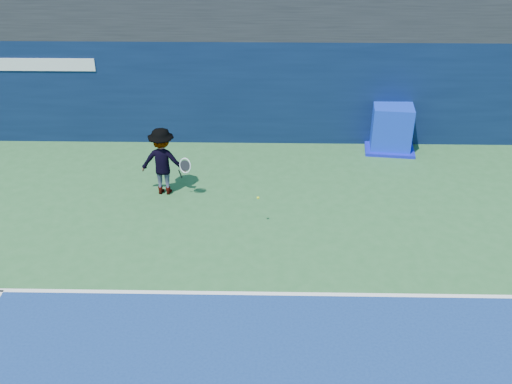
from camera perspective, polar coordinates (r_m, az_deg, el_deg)
baseline at (r=11.02m, az=0.57°, el=-10.12°), size 24.00×0.10×0.01m
stadium_band at (r=17.37m, az=0.95°, el=17.88°), size 36.00×3.00×1.20m
back_wall_assembly at (r=16.95m, az=0.86°, el=10.24°), size 36.00×1.03×3.00m
equipment_cart at (r=16.94m, az=13.34°, el=6.19°), size 1.53×1.53×1.33m
tennis_player at (r=14.14m, az=-9.30°, el=3.05°), size 1.33×0.75×1.72m
tennis_ball at (r=12.61m, az=0.21°, el=-0.58°), size 0.06×0.06×0.06m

